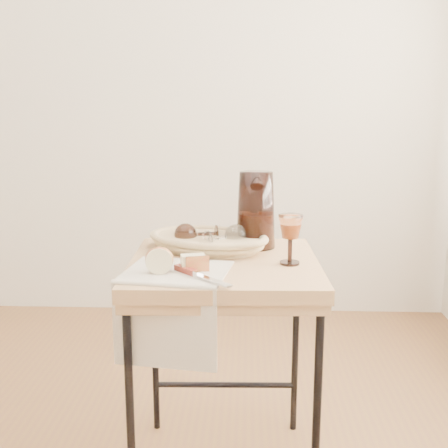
# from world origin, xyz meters

# --- Properties ---
(wall_back) EXTENTS (3.60, 0.00, 2.70)m
(wall_back) POSITION_xyz_m (0.00, 1.80, 1.35)
(wall_back) COLOR beige
(wall_back) RESTS_ON ground
(side_table) EXTENTS (0.60, 0.60, 0.74)m
(side_table) POSITION_xyz_m (0.56, 0.26, 0.37)
(side_table) COLOR brown
(side_table) RESTS_ON floor
(tea_towel) EXTENTS (0.33, 0.30, 0.01)m
(tea_towel) POSITION_xyz_m (0.43, 0.12, 0.75)
(tea_towel) COLOR white
(tea_towel) RESTS_ON side_table
(bread_basket) EXTENTS (0.42, 0.35, 0.05)m
(bread_basket) POSITION_xyz_m (0.50, 0.38, 0.77)
(bread_basket) COLOR #A27E4E
(bread_basket) RESTS_ON side_table
(goblet_lying_a) EXTENTS (0.14, 0.10, 0.08)m
(goblet_lying_a) POSITION_xyz_m (0.47, 0.40, 0.79)
(goblet_lying_a) COLOR #3E241A
(goblet_lying_a) RESTS_ON bread_basket
(goblet_lying_b) EXTENTS (0.14, 0.13, 0.08)m
(goblet_lying_b) POSITION_xyz_m (0.56, 0.36, 0.79)
(goblet_lying_b) COLOR white
(goblet_lying_b) RESTS_ON bread_basket
(pitcher) EXTENTS (0.18, 0.26, 0.30)m
(pitcher) POSITION_xyz_m (0.66, 0.43, 0.87)
(pitcher) COLOR black
(pitcher) RESTS_ON side_table
(wine_goblet) EXTENTS (0.10, 0.10, 0.16)m
(wine_goblet) POSITION_xyz_m (0.76, 0.22, 0.82)
(wine_goblet) COLOR white
(wine_goblet) RESTS_ON side_table
(apple_half) EXTENTS (0.09, 0.05, 0.07)m
(apple_half) POSITION_xyz_m (0.38, 0.10, 0.79)
(apple_half) COLOR #B4202A
(apple_half) RESTS_ON tea_towel
(apple_wedge) EXTENTS (0.08, 0.05, 0.05)m
(apple_wedge) POSITION_xyz_m (0.48, 0.12, 0.77)
(apple_wedge) COLOR beige
(apple_wedge) RESTS_ON tea_towel
(table_knife) EXTENTS (0.17, 0.18, 0.02)m
(table_knife) POSITION_xyz_m (0.50, 0.05, 0.76)
(table_knife) COLOR silver
(table_knife) RESTS_ON tea_towel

